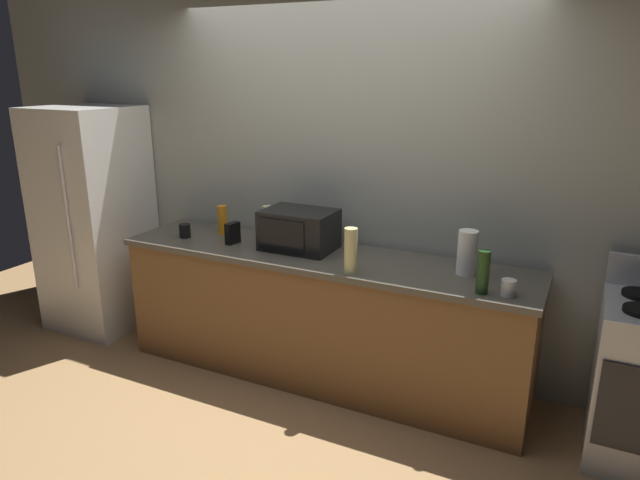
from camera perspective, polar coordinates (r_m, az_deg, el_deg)
The scene contains 13 objects.
ground_plane at distance 3.83m, azimuth -2.75°, elevation -16.10°, with size 8.00×8.00×0.00m, color #A87F51.
back_wall at distance 4.00m, azimuth 2.61°, elevation 6.34°, with size 6.40×0.10×2.70m, color #9EA399.
counter_run at distance 3.92m, azimuth 0.00°, elevation -7.69°, with size 2.84×0.64×0.90m.
refrigerator at distance 4.98m, azimuth -21.71°, elevation 1.93°, with size 0.72×0.73×1.80m.
microwave at distance 3.84m, azimuth -2.13°, elevation 1.04°, with size 0.48×0.35×0.27m.
paper_towel_roll at distance 3.47m, azimuth 14.56°, elevation -1.24°, with size 0.12×0.12×0.27m, color white.
cordless_phone at distance 4.02m, azimuth -8.78°, elevation 0.69°, with size 0.05×0.11×0.15m, color black.
bottle_wine at distance 3.20m, azimuth 16.06°, elevation -3.11°, with size 0.07×0.07×0.25m, color #1E3F19.
bottle_vinegar at distance 3.38m, azimuth 3.11°, elevation -1.10°, with size 0.08×0.08×0.28m, color beige.
bottle_hand_soap at distance 4.12m, azimuth -5.26°, elevation 1.83°, with size 0.07×0.07×0.23m, color beige.
bottle_dish_soap at distance 4.25m, azimuth -9.77°, elevation 1.99°, with size 0.07×0.07×0.22m, color orange.
mug_black at distance 4.24m, azimuth -13.42°, elevation 0.92°, with size 0.08×0.08×0.10m, color black.
mug_white at distance 3.24m, azimuth 18.40°, elevation -4.57°, with size 0.08×0.08×0.09m, color white.
Camera 1 is at (1.57, -2.80, 2.08)m, focal length 31.86 mm.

